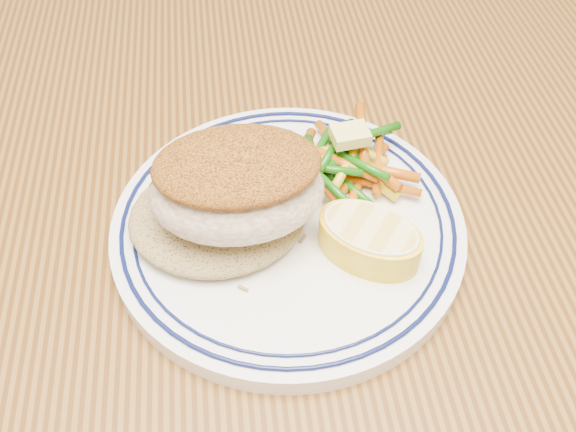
{
  "coord_description": "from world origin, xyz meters",
  "views": [
    {
      "loc": [
        -0.01,
        -0.27,
        1.11
      ],
      "look_at": [
        0.03,
        0.03,
        0.77
      ],
      "focal_mm": 40.0,
      "sensor_mm": 36.0,
      "label": 1
    }
  ],
  "objects_px": {
    "plate": "(288,226)",
    "fish_fillet": "(237,185)",
    "vegetable_pile": "(344,160)",
    "rice_pilaf": "(217,213)",
    "dining_table": "(253,339)",
    "lemon_wedge": "(369,238)"
  },
  "relations": [
    {
      "from": "dining_table",
      "to": "rice_pilaf",
      "type": "height_order",
      "value": "rice_pilaf"
    },
    {
      "from": "dining_table",
      "to": "vegetable_pile",
      "type": "xyz_separation_m",
      "value": [
        0.08,
        0.07,
        0.13
      ]
    },
    {
      "from": "plate",
      "to": "rice_pilaf",
      "type": "xyz_separation_m",
      "value": [
        -0.05,
        0.0,
        0.02
      ]
    },
    {
      "from": "dining_table",
      "to": "rice_pilaf",
      "type": "distance_m",
      "value": 0.13
    },
    {
      "from": "plate",
      "to": "fish_fillet",
      "type": "xyz_separation_m",
      "value": [
        -0.03,
        -0.01,
        0.05
      ]
    },
    {
      "from": "vegetable_pile",
      "to": "lemon_wedge",
      "type": "distance_m",
      "value": 0.08
    },
    {
      "from": "dining_table",
      "to": "fish_fillet",
      "type": "bearing_deg",
      "value": 95.6
    },
    {
      "from": "plate",
      "to": "fish_fillet",
      "type": "distance_m",
      "value": 0.06
    },
    {
      "from": "lemon_wedge",
      "to": "vegetable_pile",
      "type": "bearing_deg",
      "value": 91.99
    },
    {
      "from": "fish_fillet",
      "to": "vegetable_pile",
      "type": "height_order",
      "value": "fish_fillet"
    },
    {
      "from": "plate",
      "to": "fish_fillet",
      "type": "relative_size",
      "value": 2.18
    },
    {
      "from": "vegetable_pile",
      "to": "dining_table",
      "type": "bearing_deg",
      "value": -139.61
    },
    {
      "from": "fish_fillet",
      "to": "plate",
      "type": "bearing_deg",
      "value": 9.41
    },
    {
      "from": "rice_pilaf",
      "to": "lemon_wedge",
      "type": "xyz_separation_m",
      "value": [
        0.1,
        -0.04,
        0.0
      ]
    },
    {
      "from": "dining_table",
      "to": "plate",
      "type": "relative_size",
      "value": 6.05
    },
    {
      "from": "plate",
      "to": "rice_pilaf",
      "type": "bearing_deg",
      "value": 176.13
    },
    {
      "from": "plate",
      "to": "vegetable_pile",
      "type": "bearing_deg",
      "value": 41.27
    },
    {
      "from": "fish_fillet",
      "to": "vegetable_pile",
      "type": "distance_m",
      "value": 0.1
    },
    {
      "from": "dining_table",
      "to": "fish_fillet",
      "type": "xyz_separation_m",
      "value": [
        -0.0,
        0.02,
        0.16
      ]
    },
    {
      "from": "plate",
      "to": "lemon_wedge",
      "type": "bearing_deg",
      "value": -35.13
    },
    {
      "from": "rice_pilaf",
      "to": "vegetable_pile",
      "type": "distance_m",
      "value": 0.1
    },
    {
      "from": "fish_fillet",
      "to": "lemon_wedge",
      "type": "distance_m",
      "value": 0.09
    }
  ]
}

